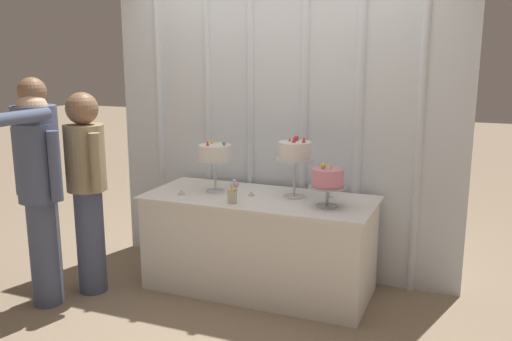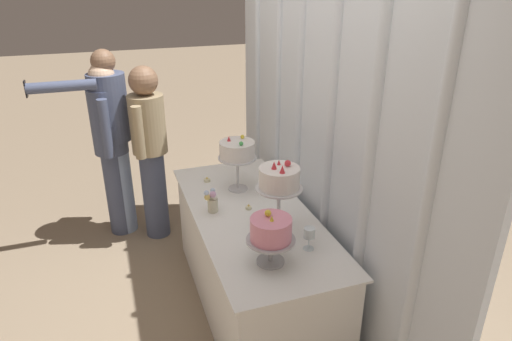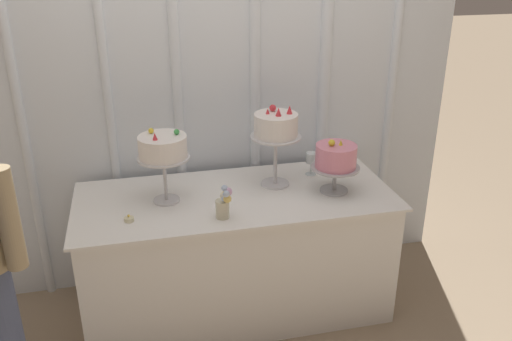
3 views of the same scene
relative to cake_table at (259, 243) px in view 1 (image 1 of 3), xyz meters
name	(u,v)px [view 1 (image 1 of 3)]	position (x,y,z in m)	size (l,w,h in m)	color
ground_plane	(254,293)	(0.00, -0.10, -0.38)	(24.00, 24.00, 0.00)	gray
draped_curtain	(281,89)	(0.01, 0.44, 1.17)	(2.97, 0.18, 2.82)	silver
cake_table	(259,243)	(0.00, 0.00, 0.00)	(1.76, 0.76, 0.75)	white
cake_display_leftmost	(215,154)	(-0.38, 0.02, 0.68)	(0.28, 0.28, 0.41)	silver
cake_display_center	(295,153)	(0.25, 0.09, 0.72)	(0.29, 0.29, 0.47)	silver
cake_display_rightmost	(328,180)	(0.55, -0.08, 0.57)	(0.27, 0.27, 0.31)	#B2B2B7
wine_glass	(329,185)	(0.50, 0.18, 0.48)	(0.07, 0.07, 0.14)	silver
flower_vase	(233,192)	(-0.11, -0.24, 0.46)	(0.09, 0.10, 0.18)	beige
tealight_far_left	(181,193)	(-0.58, -0.17, 0.39)	(0.05, 0.05, 0.04)	beige
tealight_near_left	(251,195)	(-0.07, 0.00, 0.39)	(0.04, 0.04, 0.04)	beige
guest_man_pink_jacket	(87,183)	(-1.19, -0.52, 0.49)	(0.42, 0.40, 1.55)	#4C5675
guest_man_dark_suit	(39,190)	(-1.36, -0.83, 0.49)	(0.45, 0.32, 1.56)	#4C5675
guest_girl_blue_dress	(39,181)	(-1.37, -0.81, 0.55)	(0.45, 0.78, 1.66)	#93ADD6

